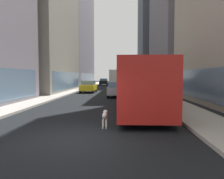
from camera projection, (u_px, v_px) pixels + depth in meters
ground_plane at (113, 88)px, 42.57m from camera, size 120.00×120.00×0.00m
sidewalk_left at (84, 87)px, 42.83m from camera, size 2.40×110.00×0.15m
sidewalk_right at (143, 87)px, 42.31m from camera, size 2.40×110.00×0.15m
building_left_far at (64, 23)px, 51.38m from camera, size 11.39×22.00×29.29m
building_right_mid at (182, 18)px, 37.40m from camera, size 8.61×19.64×24.22m
building_right_far at (161, 23)px, 57.86m from camera, size 10.93×17.28×32.52m
transit_bus at (138, 83)px, 14.22m from camera, size 2.78×11.53×3.05m
car_yellow_taxi at (88, 86)px, 29.63m from camera, size 1.88×4.02×1.62m
car_silver_sedan at (117, 89)px, 23.16m from camera, size 1.89×3.95×1.62m
car_black_suv at (104, 82)px, 54.58m from camera, size 1.93×4.46×1.62m
car_grey_wagon at (120, 82)px, 50.02m from camera, size 1.71×4.10×1.62m
box_truck at (118, 80)px, 31.76m from camera, size 2.30×7.50×3.05m
dalmatian_dog at (105, 116)px, 9.49m from camera, size 0.22×0.96×0.72m
pedestrian_with_handbag at (168, 92)px, 17.10m from camera, size 0.45×0.34×1.69m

